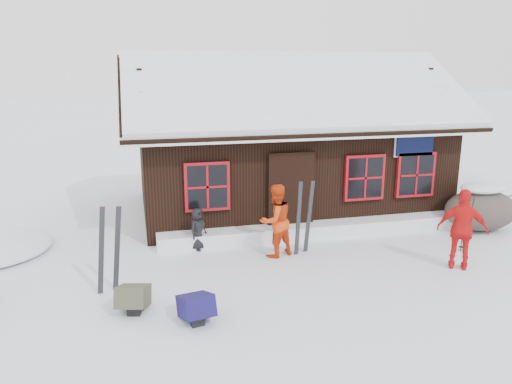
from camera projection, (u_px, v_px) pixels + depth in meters
ground at (284, 280)px, 9.65m from camera, size 120.00×120.00×0.00m
mountain_hut at (284, 153)px, 14.29m from camera, size 8.90×6.09×4.42m
snow_drift at (316, 229)px, 12.07m from camera, size 7.60×0.60×0.35m
snow_mounds at (328, 241)px, 11.79m from camera, size 20.60×13.20×0.48m
skier_orange_left at (276, 221)px, 10.69m from camera, size 0.94×0.85×1.60m
skier_orange_right at (462, 230)px, 10.00m from camera, size 1.03×0.90×1.66m
skier_crouched at (198, 229)px, 11.14m from camera, size 0.55×0.55×0.96m
boulder at (481, 209)px, 12.49m from camera, size 1.84×1.38×1.08m
ski_pair_left at (109, 251)px, 9.00m from camera, size 0.53×0.14×1.67m
ski_pair_right at (304, 219)px, 10.88m from camera, size 0.48×0.17×1.67m
ski_poles at (466, 225)px, 11.07m from camera, size 0.23×0.11×1.27m
backpack_blue at (196, 311)px, 8.09m from camera, size 0.60×0.73×0.35m
backpack_olive at (134, 301)px, 8.42m from camera, size 0.63×0.74×0.35m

